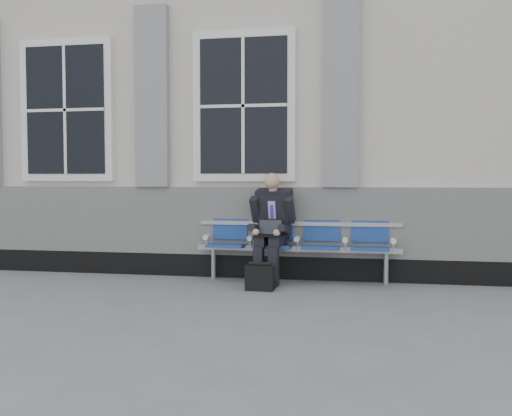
# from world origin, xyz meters

# --- Properties ---
(ground) EXTENTS (70.00, 70.00, 0.00)m
(ground) POSITION_xyz_m (0.00, 0.00, 0.00)
(ground) COLOR slate
(ground) RESTS_ON ground
(station_building) EXTENTS (14.40, 4.40, 4.49)m
(station_building) POSITION_xyz_m (-0.02, 3.47, 2.22)
(station_building) COLOR beige
(station_building) RESTS_ON ground
(bench) EXTENTS (2.60, 0.47, 0.91)m
(bench) POSITION_xyz_m (1.07, 1.32, 0.55)
(bench) COLOR #9EA0A3
(bench) RESTS_ON ground
(businessman) EXTENTS (0.57, 0.76, 1.38)m
(businessman) POSITION_xyz_m (0.76, 1.19, 0.75)
(businessman) COLOR black
(businessman) RESTS_ON ground
(briefcase) EXTENTS (0.34, 0.15, 0.34)m
(briefcase) POSITION_xyz_m (0.71, 0.64, 0.16)
(briefcase) COLOR black
(briefcase) RESTS_ON ground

